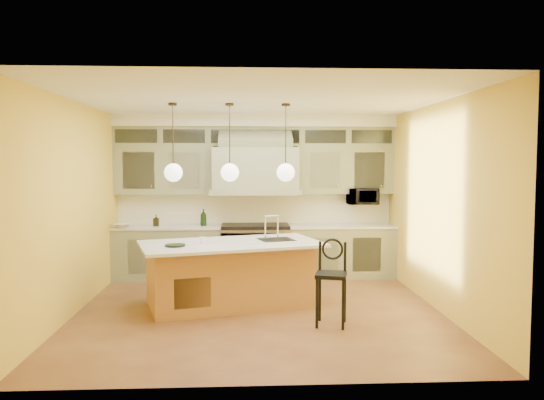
{
  "coord_description": "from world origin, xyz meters",
  "views": [
    {
      "loc": [
        -0.18,
        -7.26,
        2.06
      ],
      "look_at": [
        0.22,
        0.7,
        1.5
      ],
      "focal_mm": 35.0,
      "sensor_mm": 36.0,
      "label": 1
    }
  ],
  "objects": [
    {
      "name": "pendant_left",
      "position": [
        -1.2,
        0.33,
        1.95
      ],
      "size": [
        0.26,
        0.26,
        1.11
      ],
      "color": "#2D2319",
      "rests_on": "ceiling"
    },
    {
      "name": "pendant_center",
      "position": [
        -0.4,
        0.33,
        1.95
      ],
      "size": [
        0.26,
        0.26,
        1.11
      ],
      "color": "#2D2319",
      "rests_on": "ceiling"
    },
    {
      "name": "wall_front",
      "position": [
        0.0,
        -2.5,
        1.45
      ],
      "size": [
        5.0,
        0.0,
        5.0
      ],
      "primitive_type": "plane",
      "rotation": [
        -1.57,
        0.0,
        0.0
      ],
      "color": "yellow",
      "rests_on": "ground"
    },
    {
      "name": "microwave",
      "position": [
        1.95,
        2.25,
        1.45
      ],
      "size": [
        0.54,
        0.37,
        0.3
      ],
      "primitive_type": "imported",
      "color": "black",
      "rests_on": "back_cabinetry"
    },
    {
      "name": "pendant_right",
      "position": [
        0.4,
        0.33,
        1.95
      ],
      "size": [
        0.26,
        0.26,
        1.11
      ],
      "color": "#2D2319",
      "rests_on": "ceiling"
    },
    {
      "name": "wall_right",
      "position": [
        2.5,
        0.0,
        1.45
      ],
      "size": [
        0.0,
        5.0,
        5.0
      ],
      "primitive_type": "plane",
      "rotation": [
        1.57,
        0.0,
        -1.57
      ],
      "color": "yellow",
      "rests_on": "ground"
    },
    {
      "name": "wall_back",
      "position": [
        0.0,
        2.5,
        1.45
      ],
      "size": [
        5.0,
        0.0,
        5.0
      ],
      "primitive_type": "plane",
      "rotation": [
        1.57,
        0.0,
        0.0
      ],
      "color": "yellow",
      "rests_on": "ground"
    },
    {
      "name": "fruit_bowl",
      "position": [
        -2.3,
        1.92,
        0.98
      ],
      "size": [
        0.29,
        0.29,
        0.07
      ],
      "primitive_type": "imported",
      "rotation": [
        0.0,
        0.0,
        0.0
      ],
      "color": "silver",
      "rests_on": "back_cabinetry"
    },
    {
      "name": "kitchen_island",
      "position": [
        -0.39,
        0.33,
        0.47
      ],
      "size": [
        2.8,
        1.98,
        1.35
      ],
      "rotation": [
        0.0,
        0.0,
        0.28
      ],
      "color": "#A7723B",
      "rests_on": "floor"
    },
    {
      "name": "cup",
      "position": [
        -0.79,
        0.23,
        0.96
      ],
      "size": [
        0.1,
        0.1,
        0.09
      ],
      "primitive_type": "imported",
      "rotation": [
        0.0,
        0.0,
        -0.12
      ],
      "color": "white",
      "rests_on": "kitchen_island"
    },
    {
      "name": "floor",
      "position": [
        0.0,
        0.0,
        0.0
      ],
      "size": [
        5.0,
        5.0,
        0.0
      ],
      "primitive_type": "plane",
      "color": "brown",
      "rests_on": "ground"
    },
    {
      "name": "oil_bottle_a",
      "position": [
        -0.92,
        2.15,
        1.09
      ],
      "size": [
        0.13,
        0.13,
        0.3
      ],
      "primitive_type": "imported",
      "rotation": [
        0.0,
        0.0,
        0.11
      ],
      "color": "black",
      "rests_on": "back_cabinetry"
    },
    {
      "name": "oil_bottle_b",
      "position": [
        -1.76,
        2.15,
        1.04
      ],
      "size": [
        0.1,
        0.1,
        0.21
      ],
      "primitive_type": "imported",
      "rotation": [
        0.0,
        0.0,
        -0.05
      ],
      "color": "black",
      "rests_on": "back_cabinetry"
    },
    {
      "name": "counter_stool",
      "position": [
        0.91,
        -0.68,
        0.62
      ],
      "size": [
        0.46,
        0.46,
        1.09
      ],
      "rotation": [
        0.0,
        0.0,
        -0.25
      ],
      "color": "black",
      "rests_on": "floor"
    },
    {
      "name": "ceiling",
      "position": [
        0.0,
        0.0,
        2.9
      ],
      "size": [
        5.0,
        5.0,
        0.0
      ],
      "primitive_type": "plane",
      "rotation": [
        3.14,
        0.0,
        0.0
      ],
      "color": "white",
      "rests_on": "wall_back"
    },
    {
      "name": "back_cabinetry",
      "position": [
        0.0,
        2.23,
        1.43
      ],
      "size": [
        5.0,
        0.77,
        2.9
      ],
      "color": "gray",
      "rests_on": "floor"
    },
    {
      "name": "wall_left",
      "position": [
        -2.5,
        0.0,
        1.45
      ],
      "size": [
        0.0,
        5.0,
        5.0
      ],
      "primitive_type": "plane",
      "rotation": [
        1.57,
        0.0,
        1.57
      ],
      "color": "yellow",
      "rests_on": "ground"
    },
    {
      "name": "range",
      "position": [
        0.0,
        2.14,
        0.49
      ],
      "size": [
        1.2,
        0.74,
        0.96
      ],
      "color": "silver",
      "rests_on": "floor"
    }
  ]
}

